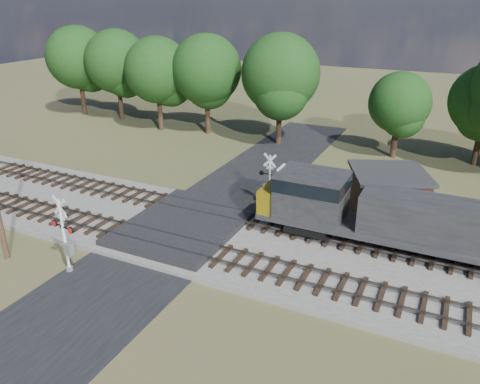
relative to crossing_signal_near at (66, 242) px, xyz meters
The scene contains 10 objects.
ground 7.50m from the crossing_signal_near, 64.99° to the left, with size 160.00×160.00×0.00m, color #444F2A.
ballast_bed 14.96m from the crossing_signal_near, 28.43° to the left, with size 140.00×10.00×0.30m, color gray.
road 7.49m from the crossing_signal_near, 64.99° to the left, with size 7.00×60.00×0.08m, color black.
crossing_panel 7.87m from the crossing_signal_near, 66.56° to the left, with size 7.00×9.00×0.62m, color #262628.
track_near 7.84m from the crossing_signal_near, 36.46° to the left, with size 140.00×2.60×0.33m.
track_far 11.50m from the crossing_signal_near, 57.12° to the left, with size 140.00×2.60×0.33m.
crossing_signal_near is the anchor object (origin of this frame).
crossing_signal_far 14.45m from the crossing_signal_near, 63.11° to the left, with size 1.64×0.37×4.07m.
equipment_shed 20.77m from the crossing_signal_near, 45.64° to the left, with size 6.39×6.39×3.33m.
treeline 28.78m from the crossing_signal_near, 78.50° to the left, with size 79.10×11.57×11.66m.
Camera 1 is at (15.04, -22.58, 14.22)m, focal length 35.00 mm.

